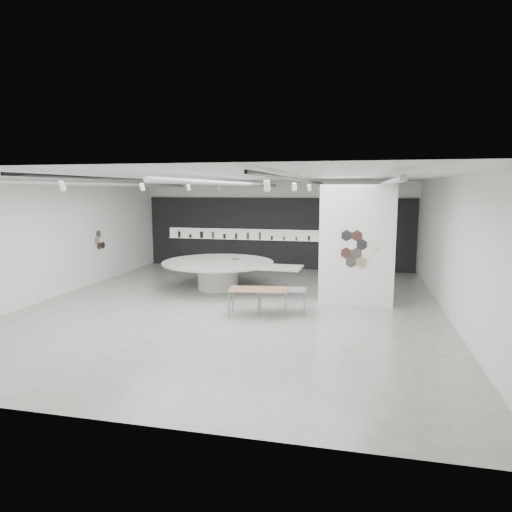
% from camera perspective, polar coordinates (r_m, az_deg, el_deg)
% --- Properties ---
extents(room, '(12.02, 14.02, 3.82)m').
position_cam_1_polar(room, '(13.35, -3.16, 2.37)').
color(room, '#9D9B94').
rests_on(room, ground).
extents(back_wall_display, '(11.80, 0.27, 3.10)m').
position_cam_1_polar(back_wall_display, '(20.12, 2.35, 2.86)').
color(back_wall_display, black).
rests_on(back_wall_display, ground).
extents(partition_column, '(2.20, 0.38, 3.60)m').
position_cam_1_polar(partition_column, '(13.86, 12.47, 1.26)').
color(partition_column, white).
rests_on(partition_column, ground).
extents(display_island, '(4.99, 3.97, 0.99)m').
position_cam_1_polar(display_island, '(15.90, -4.51, -1.90)').
color(display_island, white).
rests_on(display_island, ground).
extents(sample_table_wood, '(1.69, 1.02, 0.75)m').
position_cam_1_polar(sample_table_wood, '(12.55, 0.27, -4.39)').
color(sample_table_wood, '#896347').
rests_on(sample_table_wood, ground).
extents(sample_table_stone, '(1.41, 0.83, 0.69)m').
position_cam_1_polar(sample_table_stone, '(12.84, 3.25, -4.40)').
color(sample_table_stone, gray).
rests_on(sample_table_stone, ground).
extents(kitchen_counter, '(1.63, 0.67, 1.27)m').
position_cam_1_polar(kitchen_counter, '(19.52, 10.92, -0.66)').
color(kitchen_counter, white).
rests_on(kitchen_counter, ground).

